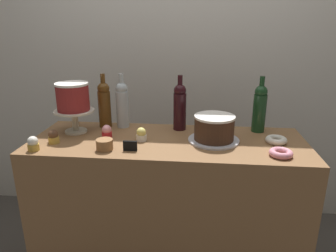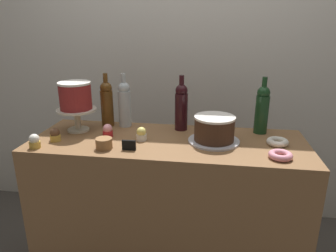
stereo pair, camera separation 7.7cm
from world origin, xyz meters
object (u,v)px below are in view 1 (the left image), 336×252
at_px(cupcake_chocolate, 54,137).
at_px(cookie_stack, 105,145).
at_px(wine_bottle_amber, 104,104).
at_px(donut_pink, 281,153).
at_px(white_layer_cake, 73,97).
at_px(cupcake_lemon, 141,135).
at_px(donut_sugar, 276,140).
at_px(cupcake_vanilla, 33,144).
at_px(price_sign_chalkboard, 130,146).
at_px(wine_bottle_clear, 122,104).
at_px(cake_stand_pedestal, 75,117).
at_px(wine_bottle_green, 260,108).
at_px(cupcake_strawberry, 107,132).
at_px(wine_bottle_dark_red, 180,106).
at_px(chocolate_round_cake, 214,128).

bearing_deg(cupcake_chocolate, cookie_stack, -12.32).
bearing_deg(cookie_stack, wine_bottle_amber, 105.78).
distance_m(wine_bottle_amber, donut_pink, 1.04).
distance_m(white_layer_cake, cupcake_lemon, 0.45).
distance_m(donut_sugar, cookie_stack, 0.90).
xyz_separation_m(cupcake_vanilla, price_sign_chalkboard, (0.48, 0.04, -0.01)).
height_order(wine_bottle_clear, cupcake_vanilla, wine_bottle_clear).
relative_size(cake_stand_pedestal, price_sign_chalkboard, 3.27).
height_order(wine_bottle_green, cupcake_strawberry, wine_bottle_green).
relative_size(donut_pink, donut_sugar, 1.00).
height_order(cake_stand_pedestal, wine_bottle_dark_red, wine_bottle_dark_red).
distance_m(cupcake_lemon, cupcake_strawberry, 0.20).
bearing_deg(white_layer_cake, cupcake_vanilla, -110.52).
height_order(wine_bottle_clear, cupcake_chocolate, wine_bottle_clear).
bearing_deg(price_sign_chalkboard, cupcake_chocolate, 171.24).
bearing_deg(cookie_stack, donut_sugar, 11.76).
distance_m(wine_bottle_clear, cookie_stack, 0.39).
height_order(wine_bottle_dark_red, donut_pink, wine_bottle_dark_red).
distance_m(white_layer_cake, wine_bottle_green, 1.07).
bearing_deg(cupcake_vanilla, cake_stand_pedestal, 69.48).
bearing_deg(cupcake_chocolate, cupcake_strawberry, 21.94).
xyz_separation_m(white_layer_cake, chocolate_round_cake, (0.80, -0.07, -0.14)).
bearing_deg(price_sign_chalkboard, wine_bottle_green, 28.15).
bearing_deg(wine_bottle_dark_red, cupcake_vanilla, -150.55).
xyz_separation_m(wine_bottle_dark_red, wine_bottle_amber, (-0.46, 0.01, 0.00)).
bearing_deg(wine_bottle_dark_red, cupcake_chocolate, -155.91).
bearing_deg(cake_stand_pedestal, wine_bottle_amber, 40.19).
xyz_separation_m(wine_bottle_amber, donut_pink, (0.97, -0.36, -0.13)).
bearing_deg(wine_bottle_green, wine_bottle_dark_red, -178.84).
distance_m(cupcake_vanilla, price_sign_chalkboard, 0.49).
xyz_separation_m(wine_bottle_green, wine_bottle_dark_red, (-0.46, -0.01, 0.00)).
xyz_separation_m(donut_pink, cookie_stack, (-0.86, -0.01, 0.01)).
relative_size(cupcake_vanilla, cupcake_chocolate, 1.00).
distance_m(wine_bottle_green, cookie_stack, 0.90).
distance_m(cake_stand_pedestal, wine_bottle_clear, 0.29).
bearing_deg(white_layer_cake, wine_bottle_amber, 40.19).
bearing_deg(wine_bottle_green, cupcake_vanilla, -160.72).
bearing_deg(cupcake_strawberry, wine_bottle_dark_red, 25.47).
height_order(chocolate_round_cake, wine_bottle_clear, wine_bottle_clear).
bearing_deg(cookie_stack, cupcake_vanilla, -173.00).
distance_m(white_layer_cake, price_sign_chalkboard, 0.49).
bearing_deg(cupcake_lemon, cake_stand_pedestal, 166.32).
bearing_deg(wine_bottle_clear, cupcake_vanilla, -130.76).
distance_m(cake_stand_pedestal, cupcake_vanilla, 0.31).
relative_size(wine_bottle_dark_red, donut_sugar, 2.91).
bearing_deg(wine_bottle_amber, donut_pink, -20.36).
bearing_deg(white_layer_cake, wine_bottle_green, 6.56).
bearing_deg(cake_stand_pedestal, cupcake_lemon, -13.68).
xyz_separation_m(cupcake_strawberry, donut_sugar, (0.92, 0.01, -0.02)).
xyz_separation_m(cupcake_vanilla, cookie_stack, (0.35, 0.04, -0.01)).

